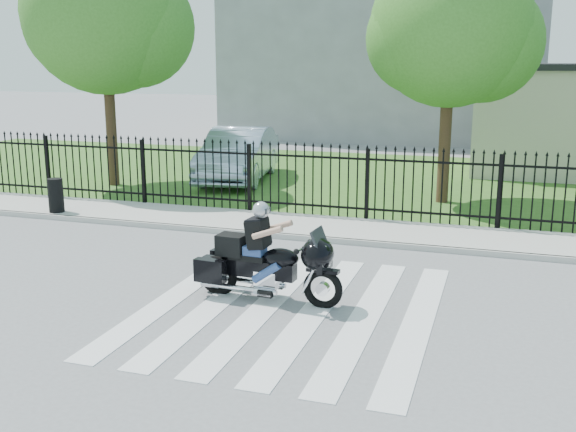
% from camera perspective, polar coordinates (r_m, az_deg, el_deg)
% --- Properties ---
extents(ground, '(120.00, 120.00, 0.00)m').
position_cam_1_polar(ground, '(10.74, 0.17, -7.85)').
color(ground, slate).
rests_on(ground, ground).
extents(crosswalk, '(5.00, 5.50, 0.01)m').
position_cam_1_polar(crosswalk, '(10.74, 0.17, -7.83)').
color(crosswalk, silver).
rests_on(crosswalk, ground).
extents(sidewalk, '(40.00, 2.00, 0.12)m').
position_cam_1_polar(sidewalk, '(15.34, 5.89, -1.23)').
color(sidewalk, '#ADAAA3').
rests_on(sidewalk, ground).
extents(curb, '(40.00, 0.12, 0.12)m').
position_cam_1_polar(curb, '(14.40, 5.04, -2.17)').
color(curb, '#ADAAA3').
rests_on(curb, ground).
extents(grass_strip, '(40.00, 12.00, 0.02)m').
position_cam_1_polar(grass_strip, '(22.10, 9.73, 2.95)').
color(grass_strip, '#33591E').
rests_on(grass_strip, ground).
extents(iron_fence, '(26.00, 0.04, 1.80)m').
position_cam_1_polar(iron_fence, '(16.12, 6.71, 2.52)').
color(iron_fence, black).
rests_on(iron_fence, ground).
extents(tree_left, '(4.80, 4.80, 7.58)m').
position_cam_1_polar(tree_left, '(21.47, -15.28, 16.23)').
color(tree_left, '#382316').
rests_on(tree_left, ground).
extents(tree_mid, '(4.20, 4.20, 6.78)m').
position_cam_1_polar(tree_mid, '(18.63, 13.62, 15.30)').
color(tree_mid, '#382316').
rests_on(tree_mid, ground).
extents(building_tall, '(15.00, 10.00, 12.00)m').
position_cam_1_polar(building_tall, '(36.12, 8.62, 16.41)').
color(building_tall, gray).
rests_on(building_tall, ground).
extents(motorcycle_rider, '(2.53, 0.87, 1.67)m').
position_cam_1_polar(motorcycle_rider, '(10.92, -2.01, -3.70)').
color(motorcycle_rider, black).
rests_on(motorcycle_rider, ground).
extents(parked_car, '(2.61, 5.35, 1.69)m').
position_cam_1_polar(parked_car, '(21.76, -4.23, 5.22)').
color(parked_car, '#AFC0DD').
rests_on(parked_car, grass_strip).
extents(litter_bin, '(0.48, 0.48, 0.84)m').
position_cam_1_polar(litter_bin, '(17.73, -19.06, 1.67)').
color(litter_bin, black).
rests_on(litter_bin, sidewalk).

